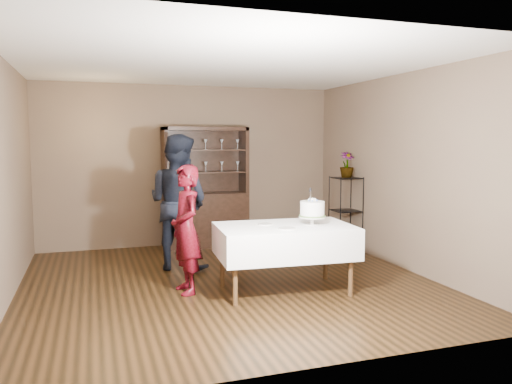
{
  "coord_description": "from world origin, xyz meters",
  "views": [
    {
      "loc": [
        -1.6,
        -5.93,
        1.79
      ],
      "look_at": [
        0.39,
        0.1,
        1.12
      ],
      "focal_mm": 35.0,
      "sensor_mm": 36.0,
      "label": 1
    }
  ],
  "objects_px": {
    "cake_table": "(285,241)",
    "plant_etagere": "(346,210)",
    "woman": "(186,229)",
    "man": "(178,202)",
    "china_hutch": "(205,207)",
    "potted_plant": "(347,165)",
    "cake": "(312,210)"
  },
  "relations": [
    {
      "from": "cake_table",
      "to": "plant_etagere",
      "type": "bearing_deg",
      "value": 44.94
    },
    {
      "from": "cake_table",
      "to": "woman",
      "type": "distance_m",
      "value": 1.16
    },
    {
      "from": "woman",
      "to": "man",
      "type": "relative_size",
      "value": 0.81
    },
    {
      "from": "china_hutch",
      "to": "woman",
      "type": "bearing_deg",
      "value": -107.41
    },
    {
      "from": "plant_etagere",
      "to": "woman",
      "type": "bearing_deg",
      "value": -153.41
    },
    {
      "from": "woman",
      "to": "potted_plant",
      "type": "xyz_separation_m",
      "value": [
        2.85,
        1.4,
        0.64
      ]
    },
    {
      "from": "cake_table",
      "to": "potted_plant",
      "type": "relative_size",
      "value": 3.99
    },
    {
      "from": "cake_table",
      "to": "potted_plant",
      "type": "xyz_separation_m",
      "value": [
        1.74,
        1.71,
        0.79
      ]
    },
    {
      "from": "woman",
      "to": "man",
      "type": "height_order",
      "value": "man"
    },
    {
      "from": "man",
      "to": "cake_table",
      "type": "bearing_deg",
      "value": 169.24
    },
    {
      "from": "cake_table",
      "to": "china_hutch",
      "type": "bearing_deg",
      "value": 96.79
    },
    {
      "from": "woman",
      "to": "cake",
      "type": "height_order",
      "value": "woman"
    },
    {
      "from": "potted_plant",
      "to": "man",
      "type": "bearing_deg",
      "value": -174.29
    },
    {
      "from": "china_hutch",
      "to": "cake_table",
      "type": "distance_m",
      "value": 2.82
    },
    {
      "from": "woman",
      "to": "cake",
      "type": "distance_m",
      "value": 1.5
    },
    {
      "from": "man",
      "to": "china_hutch",
      "type": "bearing_deg",
      "value": -72.67
    },
    {
      "from": "china_hutch",
      "to": "plant_etagere",
      "type": "distance_m",
      "value": 2.33
    },
    {
      "from": "china_hutch",
      "to": "cake_table",
      "type": "height_order",
      "value": "china_hutch"
    },
    {
      "from": "cake_table",
      "to": "man",
      "type": "distance_m",
      "value": 1.79
    },
    {
      "from": "plant_etagere",
      "to": "cake",
      "type": "bearing_deg",
      "value": -128.23
    },
    {
      "from": "plant_etagere",
      "to": "woman",
      "type": "xyz_separation_m",
      "value": [
        -2.86,
        -1.43,
        0.1
      ]
    },
    {
      "from": "plant_etagere",
      "to": "cake",
      "type": "height_order",
      "value": "cake"
    },
    {
      "from": "cake_table",
      "to": "cake",
      "type": "distance_m",
      "value": 0.49
    },
    {
      "from": "cake_table",
      "to": "cake",
      "type": "xyz_separation_m",
      "value": [
        0.32,
        -0.07,
        0.36
      ]
    },
    {
      "from": "china_hutch",
      "to": "plant_etagere",
      "type": "relative_size",
      "value": 1.67
    },
    {
      "from": "potted_plant",
      "to": "china_hutch",
      "type": "bearing_deg",
      "value": 152.36
    },
    {
      "from": "china_hutch",
      "to": "plant_etagere",
      "type": "bearing_deg",
      "value": -26.83
    },
    {
      "from": "china_hutch",
      "to": "plant_etagere",
      "type": "xyz_separation_m",
      "value": [
        2.08,
        -1.05,
        -0.01
      ]
    },
    {
      "from": "woman",
      "to": "potted_plant",
      "type": "relative_size",
      "value": 3.67
    },
    {
      "from": "china_hutch",
      "to": "potted_plant",
      "type": "xyz_separation_m",
      "value": [
        2.07,
        -1.08,
        0.73
      ]
    },
    {
      "from": "cake",
      "to": "china_hutch",
      "type": "bearing_deg",
      "value": 102.88
    },
    {
      "from": "plant_etagere",
      "to": "potted_plant",
      "type": "bearing_deg",
      "value": -111.49
    }
  ]
}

